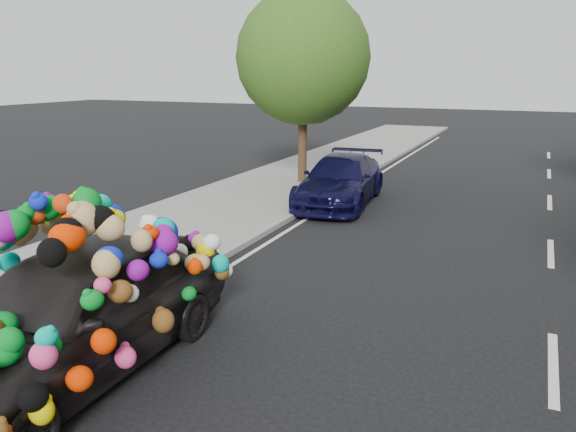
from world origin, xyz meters
TOP-DOWN VIEW (x-y plane):
  - ground at (0.00, 0.00)m, footprint 100.00×100.00m
  - sidewalk at (-4.30, 0.00)m, footprint 4.00×60.00m
  - kerb at (-2.35, 0.00)m, footprint 0.15×60.00m
  - lane_markings at (3.60, 0.00)m, footprint 6.00×50.00m
  - tree_near_sidewalk at (-3.80, 9.50)m, footprint 4.20×4.20m
  - plush_art_car at (-1.80, -2.49)m, footprint 2.33×4.95m
  - navy_sedan at (-1.80, 7.47)m, footprint 2.25×4.70m

SIDE VIEW (x-z plane):
  - ground at x=0.00m, z-range 0.00..0.00m
  - lane_markings at x=3.60m, z-range 0.00..0.01m
  - sidewalk at x=-4.30m, z-range 0.00..0.12m
  - kerb at x=-2.35m, z-range 0.00..0.13m
  - navy_sedan at x=-1.80m, z-range 0.00..1.32m
  - plush_art_car at x=-1.80m, z-range 0.03..2.29m
  - tree_near_sidewalk at x=-3.80m, z-range 0.96..7.09m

